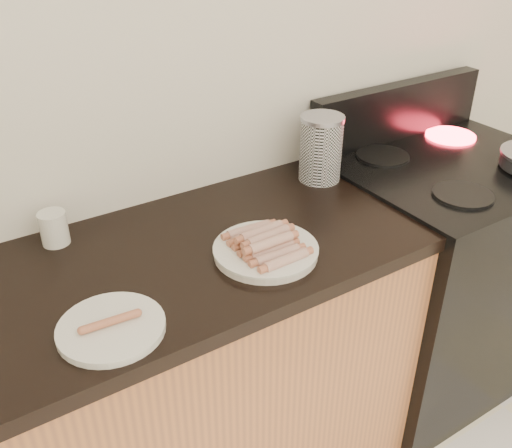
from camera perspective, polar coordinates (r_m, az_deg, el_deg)
wall_back at (r=1.65m, az=-5.94°, el=16.24°), size 4.00×0.04×2.60m
stove at (r=2.24m, az=17.38°, el=-4.84°), size 0.76×0.65×0.91m
stove_panel at (r=2.16m, az=14.01°, el=10.92°), size 0.76×0.06×0.20m
burner_near_left at (r=1.81m, az=19.98°, el=2.76°), size 0.18×0.18×0.01m
burner_far_left at (r=2.00m, az=12.55°, el=6.66°), size 0.18×0.18×0.01m
burner_far_right at (r=2.25m, az=18.87°, el=8.35°), size 0.18×0.18×0.01m
main_plate at (r=1.45m, az=0.98°, el=-2.80°), size 0.27×0.27×0.02m
side_plate at (r=1.25m, az=-14.27°, el=-10.03°), size 0.26×0.26×0.02m
hotdog_pile at (r=1.43m, az=0.99°, el=-1.85°), size 0.12×0.20×0.05m
plain_sausages at (r=1.24m, az=-14.37°, el=-9.42°), size 0.12×0.03×0.02m
canister at (r=1.80m, az=6.50°, el=7.54°), size 0.14×0.14×0.21m
mug at (r=1.56m, az=-19.56°, el=-0.39°), size 0.08×0.08×0.09m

